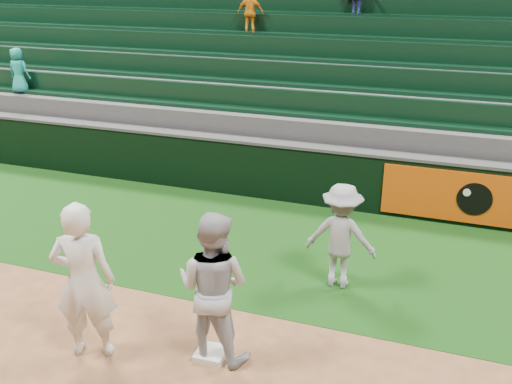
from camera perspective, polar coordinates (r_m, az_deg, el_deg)
ground at (r=7.86m, az=-5.91°, el=-14.80°), size 70.00×70.00×0.00m
foul_grass at (r=10.23m, az=1.24°, el=-5.37°), size 36.00×4.20×0.01m
first_base at (r=7.60m, az=-4.53°, el=-15.81°), size 0.39×0.39×0.08m
first_baseman at (r=7.40m, az=-16.84°, el=-8.55°), size 0.90×0.75×2.11m
baserunner at (r=7.12m, az=-4.27°, el=-9.41°), size 1.02×0.82×1.98m
base_coach at (r=8.76m, az=8.49°, el=-4.39°), size 1.09×0.63×1.67m
field_wall at (r=11.92m, az=4.72°, el=1.89°), size 36.00×0.45×1.25m
stadium_seating at (r=15.19m, az=8.51°, el=10.26°), size 36.00×5.95×4.96m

